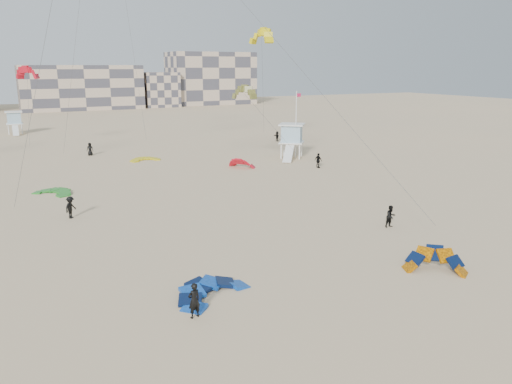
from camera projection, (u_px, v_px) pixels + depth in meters
name	position (u px, v px, depth m)	size (l,w,h in m)	color
ground	(266.00, 310.00, 24.28)	(320.00, 320.00, 0.00)	tan
kite_ground_blue	(211.00, 295.00, 25.90)	(3.94, 4.06, 0.92)	blue
kite_ground_orange	(434.00, 271.00, 28.97)	(3.28, 2.76, 1.95)	#FF9000
kite_ground_green	(54.00, 194.00, 46.54)	(3.50, 3.69, 0.58)	#278520
kite_ground_red_far	(242.00, 167.00, 58.84)	(3.15, 2.75, 1.83)	red
kite_ground_yellow	(145.00, 160.00, 63.17)	(3.37, 3.53, 0.50)	yellow
kitesurfer_main	(194.00, 300.00, 23.34)	(0.63, 0.42, 1.74)	black
kitesurfer_b	(391.00, 216.00, 36.64)	(0.80, 0.62, 1.65)	black
kitesurfer_c	(71.00, 207.00, 38.83)	(1.13, 0.65, 1.74)	black
kitesurfer_d	(318.00, 161.00, 58.27)	(1.02, 0.43, 1.74)	black
kitesurfer_e	(90.00, 149.00, 66.48)	(0.84, 0.55, 1.72)	black
kitesurfer_f	(277.00, 136.00, 79.37)	(1.46, 0.46, 1.57)	black
kite_fly_olive	(244.00, 94.00, 56.06)	(9.25, 3.95, 8.64)	olive
kite_fly_yellow	(262.00, 37.00, 69.61)	(6.92, 10.09, 16.11)	yellow
kite_fly_red	(27.00, 74.00, 67.66)	(4.68, 4.67, 10.88)	red
lifeguard_tower_near	(292.00, 141.00, 64.70)	(4.37, 6.60, 4.40)	white
lifeguard_tower_far	(15.00, 123.00, 87.85)	(2.83, 5.39, 3.95)	white
flagpole	(296.00, 123.00, 64.01)	(0.70, 0.11, 8.56)	white
condo_mid	(81.00, 87.00, 139.73)	(32.00, 16.00, 12.00)	#C1A78D
condo_east	(211.00, 78.00, 158.47)	(26.00, 14.00, 16.00)	#C1A78D
condo_fill_right	(159.00, 90.00, 147.87)	(10.00, 10.00, 10.00)	#C1A78D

